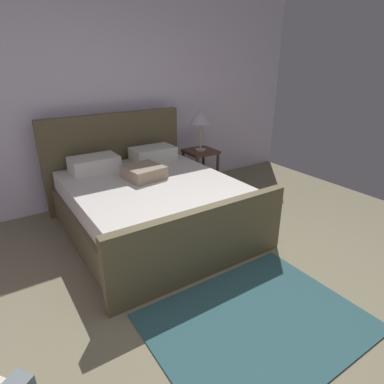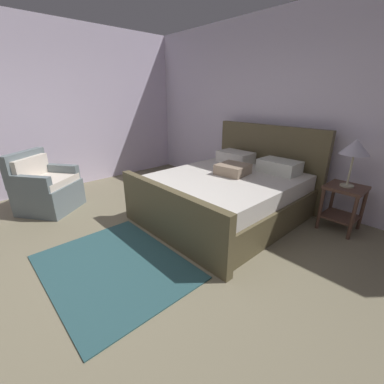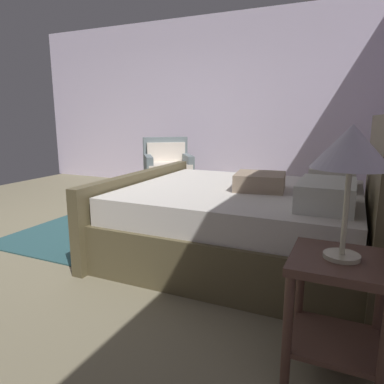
# 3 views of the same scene
# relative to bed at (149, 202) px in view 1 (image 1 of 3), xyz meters

# --- Properties ---
(ground_plane) EXTENTS (6.10, 6.20, 0.02)m
(ground_plane) POSITION_rel_bed_xyz_m (0.11, -1.93, -0.36)
(ground_plane) COLOR #7C7359
(wall_back) EXTENTS (6.22, 0.12, 2.88)m
(wall_back) POSITION_rel_bed_xyz_m (0.11, 1.23, 1.09)
(wall_back) COLOR silver
(wall_back) RESTS_ON ground
(bed) EXTENTS (1.90, 2.17, 1.24)m
(bed) POSITION_rel_bed_xyz_m (0.00, 0.00, 0.00)
(bed) COLOR brown
(bed) RESTS_ON ground
(nightstand_right) EXTENTS (0.44, 0.44, 0.60)m
(nightstand_right) POSITION_rel_bed_xyz_m (1.26, 0.77, 0.05)
(nightstand_right) COLOR brown
(nightstand_right) RESTS_ON ground
(table_lamp_right) EXTENTS (0.33, 0.33, 0.59)m
(table_lamp_right) POSITION_rel_bed_xyz_m (1.26, 0.77, 0.74)
(table_lamp_right) COLOR #B7B293
(table_lamp_right) RESTS_ON nightstand_right
(area_rug) EXTENTS (1.62, 1.25, 0.01)m
(area_rug) POSITION_rel_bed_xyz_m (0.00, -1.82, -0.34)
(area_rug) COLOR #2A5055
(area_rug) RESTS_ON ground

